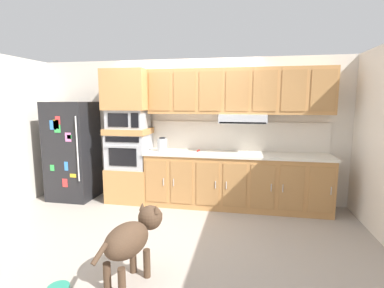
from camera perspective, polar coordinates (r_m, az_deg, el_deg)
ground_plane at (r=4.45m, az=-3.74°, el=-14.92°), size 9.60×9.60×0.00m
back_kitchen_wall at (r=5.19m, az=-0.82°, el=2.77°), size 6.20×0.12×2.50m
side_panel_left at (r=5.53m, az=-33.26°, el=1.74°), size 0.12×7.10×2.50m
refrigerator at (r=5.64m, az=-22.66°, el=-1.23°), size 0.76×0.73×1.76m
oven_base_cabinet at (r=5.32m, az=-12.16°, el=-7.70°), size 0.74×0.62×0.60m
built_in_oven at (r=5.19m, az=-12.37°, el=-1.33°), size 0.70×0.62×0.60m
appliance_mid_shelf at (r=5.14m, az=-12.49°, el=2.52°), size 0.74×0.62×0.10m
microwave at (r=5.12m, az=-12.57°, el=4.85°), size 0.64×0.54×0.32m
appliance_upper_cabinet at (r=5.12m, az=-12.74°, el=10.45°), size 0.74×0.62×0.68m
lower_cabinet_run at (r=4.88m, az=8.63°, el=-7.37°), size 3.00×0.63×0.88m
countertop_slab at (r=4.78m, az=8.75°, el=-2.05°), size 3.04×0.64×0.04m
backsplash_panel at (r=5.03m, az=8.94°, el=1.57°), size 3.04×0.02×0.50m
upper_cabinet_with_hood at (r=4.83m, az=9.14°, el=10.00°), size 3.00×0.48×0.88m
screwdriver at (r=4.88m, az=1.37°, el=-1.34°), size 0.14×0.13×0.03m
electric_kettle at (r=4.91m, az=-5.94°, el=-0.14°), size 0.17×0.17×0.24m
dog at (r=3.00m, az=-11.68°, el=-17.61°), size 0.47×0.99×0.70m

